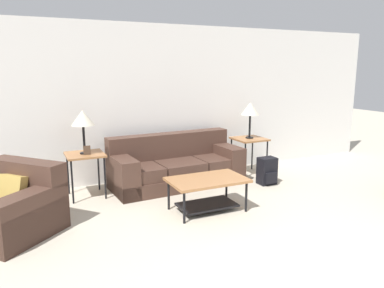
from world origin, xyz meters
name	(u,v)px	position (x,y,z in m)	size (l,w,h in m)	color
wall_back	(166,102)	(0.00, 4.41, 1.30)	(8.92, 0.06, 2.60)	white
couch	(176,167)	(-0.06, 3.84, 0.30)	(2.16, 0.97, 0.82)	#4C3328
armchair	(9,209)	(-2.51, 2.97, 0.29)	(1.39, 1.39, 0.80)	#4C3328
coffee_table	(207,187)	(-0.13, 2.61, 0.33)	(1.02, 0.64, 0.45)	#A87042
side_table_left	(85,158)	(-1.49, 3.88, 0.59)	(0.54, 0.54, 0.65)	#A87042
side_table_right	(249,142)	(1.38, 3.88, 0.59)	(0.54, 0.54, 0.65)	#A87042
table_lamp_left	(83,119)	(-1.49, 3.88, 1.17)	(0.33, 0.33, 0.64)	black
table_lamp_right	(250,109)	(1.38, 3.88, 1.17)	(0.33, 0.33, 0.64)	black
backpack	(267,171)	(1.31, 3.23, 0.22)	(0.28, 0.29, 0.45)	black
picture_frame	(87,150)	(-1.47, 3.80, 0.72)	(0.10, 0.04, 0.13)	#4C3828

